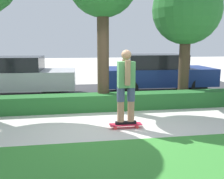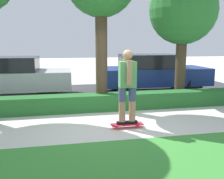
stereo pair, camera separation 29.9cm
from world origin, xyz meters
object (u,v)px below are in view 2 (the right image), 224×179
parked_car_middle (152,72)px  tree_far (183,12)px  skateboard (127,125)px  skater_person (127,85)px  parked_car_front (8,76)px

parked_car_middle → tree_far: bearing=-79.4°
skateboard → tree_far: bearing=43.4°
skateboard → skater_person: (-0.00, -0.00, 0.97)m
tree_far → parked_car_middle: bearing=98.8°
skateboard → parked_car_middle: parked_car_middle is taller
skater_person → tree_far: tree_far is taller
skateboard → tree_far: (2.53, 2.39, 2.97)m
skater_person → parked_car_middle: size_ratio=0.39×
skater_person → skateboard: bearing=14.0°
skater_person → tree_far: size_ratio=0.42×
tree_far → skater_person: bearing=-136.6°
tree_far → parked_car_front: 6.66m
skater_person → parked_car_front: bearing=128.0°
parked_car_front → parked_car_middle: bearing=1.9°
skater_person → parked_car_front: 5.55m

